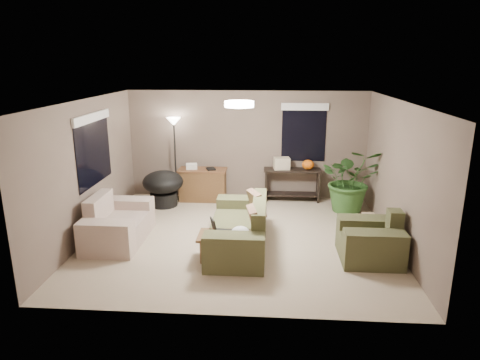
# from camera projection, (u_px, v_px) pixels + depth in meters

# --- Properties ---
(room_shell) EXTENTS (5.50, 5.50, 5.50)m
(room_shell) POSITION_uv_depth(u_px,v_px,m) (239.00, 172.00, 7.54)
(room_shell) COLOR #C7B194
(room_shell) RESTS_ON ground
(main_sofa) EXTENTS (0.95, 2.20, 0.85)m
(main_sofa) POSITION_uv_depth(u_px,v_px,m) (241.00, 230.00, 7.45)
(main_sofa) COLOR #4C4D2E
(main_sofa) RESTS_ON ground
(throw_pillows) EXTENTS (0.40, 1.40, 0.47)m
(throw_pillows) POSITION_uv_depth(u_px,v_px,m) (256.00, 212.00, 7.33)
(throw_pillows) COLOR #8C7251
(throw_pillows) RESTS_ON main_sofa
(loveseat) EXTENTS (0.90, 1.60, 0.85)m
(loveseat) POSITION_uv_depth(u_px,v_px,m) (117.00, 225.00, 7.69)
(loveseat) COLOR #BCB0A1
(loveseat) RESTS_ON ground
(armchair) EXTENTS (0.95, 1.00, 0.85)m
(armchair) POSITION_uv_depth(u_px,v_px,m) (371.00, 242.00, 6.97)
(armchair) COLOR brown
(armchair) RESTS_ON ground
(coffee_table) EXTENTS (1.00, 0.55, 0.42)m
(coffee_table) POSITION_uv_depth(u_px,v_px,m) (229.00, 238.00, 6.96)
(coffee_table) COLOR brown
(coffee_table) RESTS_ON ground
(laptop) EXTENTS (0.42, 0.28, 0.24)m
(laptop) POSITION_uv_depth(u_px,v_px,m) (219.00, 229.00, 7.03)
(laptop) COLOR black
(laptop) RESTS_ON coffee_table
(plastic_bag) EXTENTS (0.37, 0.35, 0.21)m
(plastic_bag) POSITION_uv_depth(u_px,v_px,m) (240.00, 233.00, 6.76)
(plastic_bag) COLOR white
(plastic_bag) RESTS_ON coffee_table
(desk) EXTENTS (1.10, 0.50, 0.75)m
(desk) POSITION_uv_depth(u_px,v_px,m) (203.00, 185.00, 9.90)
(desk) COLOR brown
(desk) RESTS_ON ground
(desk_papers) EXTENTS (0.72, 0.31, 0.12)m
(desk_papers) POSITION_uv_depth(u_px,v_px,m) (196.00, 167.00, 9.79)
(desk_papers) COLOR silver
(desk_papers) RESTS_ON desk
(console_table) EXTENTS (1.30, 0.40, 0.75)m
(console_table) POSITION_uv_depth(u_px,v_px,m) (292.00, 182.00, 9.87)
(console_table) COLOR black
(console_table) RESTS_ON ground
(pumpkin) EXTENTS (0.36, 0.36, 0.22)m
(pumpkin) POSITION_uv_depth(u_px,v_px,m) (308.00, 165.00, 9.73)
(pumpkin) COLOR orange
(pumpkin) RESTS_ON console_table
(cardboard_box) EXTENTS (0.39, 0.31, 0.27)m
(cardboard_box) POSITION_uv_depth(u_px,v_px,m) (282.00, 163.00, 9.77)
(cardboard_box) COLOR beige
(cardboard_box) RESTS_ON console_table
(papasan_chair) EXTENTS (1.03, 1.03, 0.80)m
(papasan_chair) POSITION_uv_depth(u_px,v_px,m) (163.00, 186.00, 9.51)
(papasan_chair) COLOR black
(papasan_chair) RESTS_ON ground
(floor_lamp) EXTENTS (0.32, 0.32, 1.91)m
(floor_lamp) POSITION_uv_depth(u_px,v_px,m) (174.00, 131.00, 9.71)
(floor_lamp) COLOR black
(floor_lamp) RESTS_ON ground
(ceiling_fixture) EXTENTS (0.50, 0.50, 0.10)m
(ceiling_fixture) POSITION_uv_depth(u_px,v_px,m) (239.00, 104.00, 7.22)
(ceiling_fixture) COLOR white
(ceiling_fixture) RESTS_ON room_shell
(houseplant) EXTENTS (1.27, 1.41, 1.10)m
(houseplant) POSITION_uv_depth(u_px,v_px,m) (350.00, 187.00, 9.13)
(houseplant) COLOR #2D5923
(houseplant) RESTS_ON ground
(cat_scratching_post) EXTENTS (0.32, 0.32, 0.50)m
(cat_scratching_post) POSITION_uv_depth(u_px,v_px,m) (368.00, 229.00, 7.72)
(cat_scratching_post) COLOR tan
(cat_scratching_post) RESTS_ON ground
(window_left) EXTENTS (0.05, 1.56, 1.33)m
(window_left) POSITION_uv_depth(u_px,v_px,m) (93.00, 137.00, 7.87)
(window_left) COLOR black
(window_left) RESTS_ON room_shell
(window_back) EXTENTS (1.06, 0.05, 1.33)m
(window_back) POSITION_uv_depth(u_px,v_px,m) (304.00, 123.00, 9.69)
(window_back) COLOR black
(window_back) RESTS_ON room_shell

